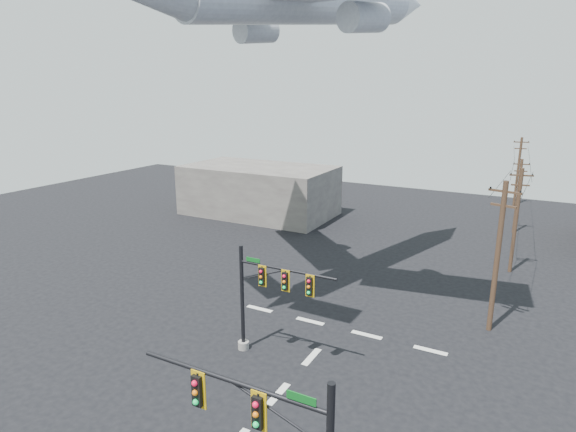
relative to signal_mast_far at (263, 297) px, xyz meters
The scene contains 9 objects.
lane_markings 4.74m from the signal_mast_far, 30.89° to the right, with size 14.00×21.20×0.01m.
signal_mast_far is the anchor object (origin of this frame).
utility_pole_a 14.91m from the signal_mast_far, 40.11° to the left, with size 1.93×0.66×9.86m.
utility_pole_b 24.45m from the signal_mast_far, 61.22° to the left, with size 1.80×0.47×8.97m.
utility_pole_c 35.98m from the signal_mast_far, 71.83° to the left, with size 1.64×0.39×8.05m.
utility_pole_d 49.01m from the signal_mast_far, 77.73° to the left, with size 1.87×0.51×9.09m.
power_lines 31.18m from the signal_mast_far, 68.58° to the left, with size 3.02×38.32×0.87m.
airliner 19.46m from the signal_mast_far, 101.05° to the left, with size 25.89×27.95×7.38m.
building_left 33.12m from the signal_mast_far, 121.80° to the left, with size 18.00×10.00×6.00m, color slate.
Camera 1 is at (10.57, -14.79, 15.24)m, focal length 30.00 mm.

